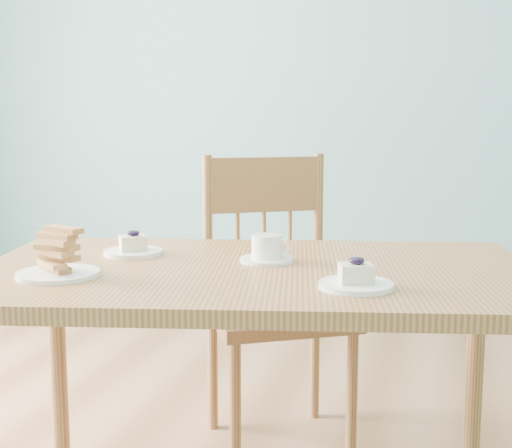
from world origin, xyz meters
name	(u,v)px	position (x,y,z in m)	size (l,w,h in m)	color
room	(137,39)	(0.00, 0.00, 1.35)	(5.01, 5.01, 2.71)	#956545
dining_table	(256,296)	(0.38, -0.14, 0.68)	(1.55, 1.08, 0.76)	olive
dining_chair	(275,298)	(0.28, 0.48, 0.51)	(0.61, 0.61, 1.00)	olive
cheesecake_plate_near	(356,280)	(0.65, -0.29, 0.78)	(0.17, 0.17, 0.07)	white
cheesecake_plate_far	(133,248)	(0.00, -0.06, 0.78)	(0.16, 0.16, 0.07)	white
coffee_cup	(267,250)	(0.39, -0.06, 0.79)	(0.14, 0.14, 0.07)	white
biscotti_plate	(57,259)	(-0.06, -0.36, 0.80)	(0.20, 0.20, 0.12)	white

